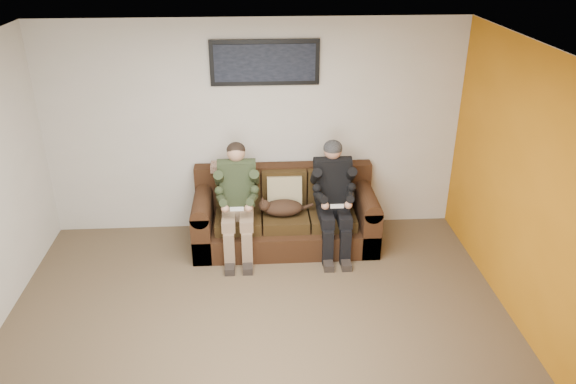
{
  "coord_description": "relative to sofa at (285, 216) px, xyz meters",
  "views": [
    {
      "loc": [
        0.0,
        -4.16,
        3.52
      ],
      "look_at": [
        0.34,
        1.2,
        0.95
      ],
      "focal_mm": 35.0,
      "sensor_mm": 36.0,
      "label": 1
    }
  ],
  "objects": [
    {
      "name": "cat",
      "position": [
        -0.05,
        -0.17,
        0.2
      ],
      "size": [
        0.66,
        0.26,
        0.24
      ],
      "color": "#3F2718",
      "rests_on": "sofa"
    },
    {
      "name": "framed_poster",
      "position": [
        -0.2,
        0.39,
        1.77
      ],
      "size": [
        1.25,
        0.05,
        0.52
      ],
      "color": "black",
      "rests_on": "wall_back"
    },
    {
      "name": "sofa",
      "position": [
        0.0,
        0.0,
        0.0
      ],
      "size": [
        2.16,
        0.93,
        0.88
      ],
      "color": "#331C0F",
      "rests_on": "ground"
    },
    {
      "name": "ceiling",
      "position": [
        -0.34,
        -1.83,
        2.27
      ],
      "size": [
        5.0,
        5.0,
        0.0
      ],
      "primitive_type": "plane",
      "rotation": [
        3.14,
        0.0,
        0.0
      ],
      "color": "silver",
      "rests_on": "ground"
    },
    {
      "name": "person_right",
      "position": [
        0.55,
        -0.18,
        0.39
      ],
      "size": [
        0.51,
        0.86,
        1.3
      ],
      "color": "black",
      "rests_on": "sofa"
    },
    {
      "name": "wall_right",
      "position": [
        2.16,
        -1.83,
        0.97
      ],
      "size": [
        0.0,
        4.5,
        4.5
      ],
      "primitive_type": "plane",
      "rotation": [
        1.57,
        0.0,
        -1.57
      ],
      "color": "beige",
      "rests_on": "ground"
    },
    {
      "name": "throw_blanket",
      "position": [
        -0.65,
        0.27,
        0.55
      ],
      "size": [
        0.44,
        0.22,
        0.08
      ],
      "primitive_type": "cube",
      "color": "tan",
      "rests_on": "sofa"
    },
    {
      "name": "person_left",
      "position": [
        -0.55,
        -0.18,
        0.39
      ],
      "size": [
        0.51,
        0.87,
        1.29
      ],
      "color": "#8A6F56",
      "rests_on": "sofa"
    },
    {
      "name": "floor",
      "position": [
        -0.34,
        -1.83,
        -0.33
      ],
      "size": [
        5.0,
        5.0,
        0.0
      ],
      "primitive_type": "plane",
      "color": "brown",
      "rests_on": "ground"
    },
    {
      "name": "wall_back",
      "position": [
        -0.34,
        0.42,
        0.97
      ],
      "size": [
        5.0,
        0.0,
        5.0
      ],
      "primitive_type": "plane",
      "rotation": [
        1.57,
        0.0,
        0.0
      ],
      "color": "beige",
      "rests_on": "ground"
    },
    {
      "name": "throw_pillow",
      "position": [
        -0.0,
        0.04,
        0.29
      ],
      "size": [
        0.41,
        0.2,
        0.41
      ],
      "primitive_type": "cube",
      "rotation": [
        -0.21,
        0.0,
        0.0
      ],
      "color": "tan",
      "rests_on": "sofa"
    },
    {
      "name": "accent_wall_right",
      "position": [
        2.15,
        -1.83,
        0.97
      ],
      "size": [
        0.0,
        4.5,
        4.5
      ],
      "primitive_type": "plane",
      "rotation": [
        1.57,
        0.0,
        -1.57
      ],
      "color": "#C27313",
      "rests_on": "ground"
    }
  ]
}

